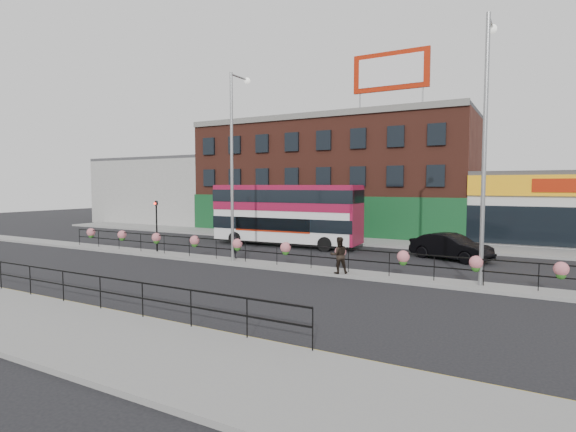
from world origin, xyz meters
The scene contains 18 objects.
ground centered at (0.00, 0.00, 0.00)m, with size 120.00×120.00×0.00m, color black.
south_pavement centered at (0.00, -12.00, 0.07)m, with size 60.00×4.00×0.15m, color gray.
north_pavement centered at (0.00, 12.00, 0.07)m, with size 60.00×4.00×0.15m, color gray.
median centered at (0.00, 0.00, 0.07)m, with size 60.00×1.60×0.15m, color gray.
yellow_line_inner centered at (0.00, -9.70, 0.01)m, with size 60.00×0.10×0.01m, color gold.
yellow_line_outer centered at (0.00, -9.88, 0.01)m, with size 60.00×0.10×0.01m, color gold.
brick_building centered at (-4.00, 19.96, 5.13)m, with size 25.00×12.21×10.30m.
warehouse_west centered at (-24.25, 20.00, 3.65)m, with size 15.50×12.00×7.30m.
billboard centered at (2.50, 14.99, 13.18)m, with size 6.00×0.29×4.40m.
median_railing centered at (0.00, 0.00, 1.05)m, with size 30.04×0.56×1.23m.
south_railing centered at (-2.00, -10.10, 0.96)m, with size 20.04×0.05×1.12m.
double_decker_bus centered at (-2.61, 7.42, 2.66)m, with size 10.80×3.06×4.32m.
car centered at (8.56, 6.95, 0.76)m, with size 4.90×3.24×1.53m, color black.
pedestrian_a centered at (-2.14, 0.55, 0.93)m, with size 0.44×0.61×1.56m, color black.
pedestrian_b centered at (4.73, -0.55, 1.02)m, with size 1.07×1.02×1.74m, color black.
lamp_column_west centered at (-1.77, 0.15, 6.23)m, with size 0.37×1.80×10.26m.
lamp_column_east centered at (10.88, 0.34, 6.76)m, with size 0.40×1.96×11.16m.
traffic_light_median centered at (-8.00, 0.39, 2.47)m, with size 0.15×0.28×3.65m.
Camera 1 is at (12.85, -20.10, 4.35)m, focal length 28.00 mm.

